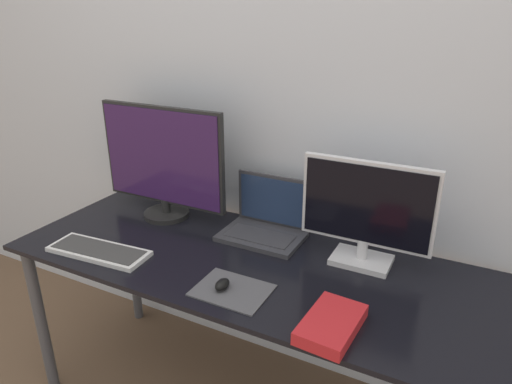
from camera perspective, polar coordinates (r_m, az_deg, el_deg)
wall_back at (r=1.79m, az=4.70°, el=12.73°), size 7.00×0.05×2.50m
desk at (r=1.68m, az=-1.30°, el=-10.96°), size 1.72×0.66×0.71m
monitor_left at (r=1.91m, az=-11.58°, el=3.70°), size 0.58×0.19×0.47m
monitor_right at (r=1.57m, az=13.60°, el=-2.42°), size 0.45×0.14×0.37m
laptop at (r=1.78m, az=1.32°, el=-3.67°), size 0.31×0.22×0.22m
keyboard at (r=1.76m, az=-19.05°, el=-6.99°), size 0.39×0.16×0.02m
mousepad at (r=1.47m, az=-3.00°, el=-12.17°), size 0.23×0.18×0.00m
mouse at (r=1.46m, az=-4.25°, el=-11.46°), size 0.04×0.06×0.03m
book at (r=1.32m, az=9.39°, el=-15.99°), size 0.15×0.23×0.04m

